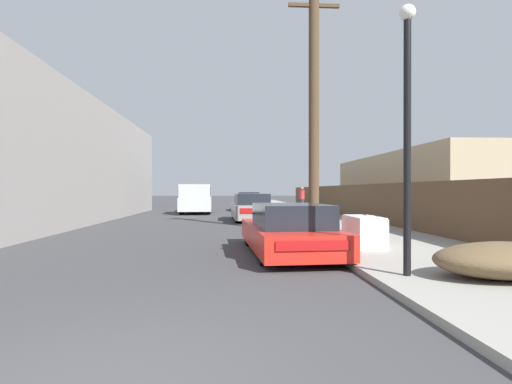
# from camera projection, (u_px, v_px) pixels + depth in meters

# --- Properties ---
(sidewalk_curb) EXTENTS (4.20, 63.00, 0.12)m
(sidewalk_curb) POSITION_uv_depth(u_px,v_px,m) (295.00, 212.00, 26.67)
(sidewalk_curb) COLOR gray
(sidewalk_curb) RESTS_ON ground
(discarded_fridge) EXTENTS (0.69, 1.56, 0.77)m
(discarded_fridge) POSITION_uv_depth(u_px,v_px,m) (364.00, 231.00, 9.91)
(discarded_fridge) COLOR white
(discarded_fridge) RESTS_ON sidewalk_curb
(parked_sports_car_red) EXTENTS (2.04, 4.75, 1.19)m
(parked_sports_car_red) POSITION_uv_depth(u_px,v_px,m) (289.00, 231.00, 9.43)
(parked_sports_car_red) COLOR red
(parked_sports_car_red) RESTS_ON ground
(car_parked_mid) EXTENTS (1.99, 4.58, 1.34)m
(car_parked_mid) POSITION_uv_depth(u_px,v_px,m) (251.00, 208.00, 19.85)
(car_parked_mid) COLOR gray
(car_parked_mid) RESTS_ON ground
(car_parked_far) EXTENTS (1.73, 4.17, 1.38)m
(car_parked_far) POSITION_uv_depth(u_px,v_px,m) (248.00, 202.00, 29.74)
(car_parked_far) COLOR black
(car_parked_far) RESTS_ON ground
(pickup_truck) EXTENTS (2.24, 5.95, 1.88)m
(pickup_truck) POSITION_uv_depth(u_px,v_px,m) (196.00, 199.00, 26.21)
(pickup_truck) COLOR silver
(pickup_truck) RESTS_ON ground
(utility_pole) EXTENTS (1.80, 0.36, 8.73)m
(utility_pole) POSITION_uv_depth(u_px,v_px,m) (314.00, 103.00, 13.96)
(utility_pole) COLOR #4C3826
(utility_pole) RESTS_ON sidewalk_curb
(street_lamp) EXTENTS (0.26, 0.26, 4.40)m
(street_lamp) POSITION_uv_depth(u_px,v_px,m) (407.00, 117.00, 6.47)
(street_lamp) COLOR black
(street_lamp) RESTS_ON sidewalk_curb
(brush_pile) EXTENTS (2.33, 1.47, 0.57)m
(brush_pile) POSITION_uv_depth(u_px,v_px,m) (507.00, 260.00, 6.29)
(brush_pile) COLOR brown
(brush_pile) RESTS_ON sidewalk_curb
(wooden_fence) EXTENTS (0.08, 33.72, 1.67)m
(wooden_fence) POSITION_uv_depth(u_px,v_px,m) (349.00, 201.00, 21.27)
(wooden_fence) COLOR brown
(wooden_fence) RESTS_ON sidewalk_curb
(building_left_block) EXTENTS (7.00, 26.64, 5.63)m
(building_left_block) POSITION_uv_depth(u_px,v_px,m) (8.00, 160.00, 17.01)
(building_left_block) COLOR gray
(building_left_block) RESTS_ON ground
(building_right_house) EXTENTS (6.00, 15.48, 3.58)m
(building_right_house) POSITION_uv_depth(u_px,v_px,m) (427.00, 186.00, 23.45)
(building_right_house) COLOR tan
(building_right_house) RESTS_ON ground
(pedestrian) EXTENTS (0.34, 0.34, 1.63)m
(pedestrian) POSITION_uv_depth(u_px,v_px,m) (302.00, 199.00, 26.80)
(pedestrian) COLOR #282D42
(pedestrian) RESTS_ON sidewalk_curb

